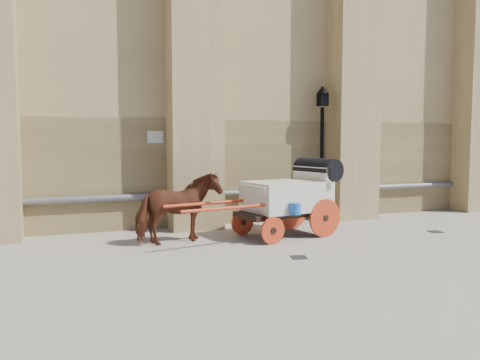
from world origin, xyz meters
name	(u,v)px	position (x,y,z in m)	size (l,w,h in m)	color
ground	(287,255)	(0.00, 0.00, 0.00)	(90.00, 90.00, 0.00)	gray
horse	(178,208)	(-1.87, 1.93, 0.82)	(0.89, 1.95, 1.65)	#632D18
carriage	(292,194)	(1.06, 1.90, 1.05)	(4.58, 2.00, 1.94)	black
street_lamp	(322,149)	(2.88, 3.53, 2.15)	(0.38, 0.38, 4.02)	black
drain_grate_near	(299,257)	(0.12, -0.28, 0.01)	(0.32, 0.32, 0.01)	black
drain_grate_far	(435,232)	(4.79, 0.90, 0.01)	(0.32, 0.32, 0.01)	black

